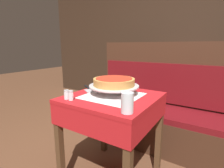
{
  "coord_description": "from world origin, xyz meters",
  "views": [
    {
      "loc": [
        0.73,
        -1.14,
        1.16
      ],
      "look_at": [
        -0.01,
        0.01,
        0.86
      ],
      "focal_mm": 28.0,
      "sensor_mm": 36.0,
      "label": 1
    }
  ],
  "objects_px": {
    "dining_table_front": "(112,110)",
    "deep_dish_pizza": "(114,82)",
    "pizza_pan_stand": "(114,86)",
    "water_glass_near": "(127,103)",
    "napkin_holder": "(118,82)",
    "dining_table_rear": "(177,80)",
    "booth_bench": "(158,116)",
    "pepper_shaker": "(71,95)",
    "salt_shaker": "(67,95)",
    "condiment_caddy": "(175,69)",
    "pizza_server": "(89,89)"
  },
  "relations": [
    {
      "from": "pizza_server",
      "to": "dining_table_front",
      "type": "bearing_deg",
      "value": -10.91
    },
    {
      "from": "dining_table_front",
      "to": "salt_shaker",
      "type": "relative_size",
      "value": 10.79
    },
    {
      "from": "dining_table_rear",
      "to": "water_glass_near",
      "type": "relative_size",
      "value": 6.07
    },
    {
      "from": "water_glass_near",
      "to": "napkin_holder",
      "type": "relative_size",
      "value": 1.25
    },
    {
      "from": "dining_table_rear",
      "to": "water_glass_near",
      "type": "height_order",
      "value": "water_glass_near"
    },
    {
      "from": "pizza_server",
      "to": "condiment_caddy",
      "type": "distance_m",
      "value": 1.66
    },
    {
      "from": "booth_bench",
      "to": "pepper_shaker",
      "type": "relative_size",
      "value": 22.99
    },
    {
      "from": "napkin_holder",
      "to": "condiment_caddy",
      "type": "relative_size",
      "value": 0.68
    },
    {
      "from": "water_glass_near",
      "to": "salt_shaker",
      "type": "xyz_separation_m",
      "value": [
        -0.51,
        -0.0,
        -0.03
      ]
    },
    {
      "from": "dining_table_rear",
      "to": "pizza_pan_stand",
      "type": "bearing_deg",
      "value": -95.51
    },
    {
      "from": "dining_table_front",
      "to": "water_glass_near",
      "type": "bearing_deg",
      "value": -44.18
    },
    {
      "from": "booth_bench",
      "to": "water_glass_near",
      "type": "relative_size",
      "value": 13.4
    },
    {
      "from": "booth_bench",
      "to": "condiment_caddy",
      "type": "relative_size",
      "value": 11.42
    },
    {
      "from": "booth_bench",
      "to": "water_glass_near",
      "type": "bearing_deg",
      "value": -82.61
    },
    {
      "from": "water_glass_near",
      "to": "pepper_shaker",
      "type": "relative_size",
      "value": 1.72
    },
    {
      "from": "dining_table_rear",
      "to": "pepper_shaker",
      "type": "xyz_separation_m",
      "value": [
        -0.33,
        -1.92,
        0.16
      ]
    },
    {
      "from": "deep_dish_pizza",
      "to": "dining_table_rear",
      "type": "bearing_deg",
      "value": 84.49
    },
    {
      "from": "deep_dish_pizza",
      "to": "condiment_caddy",
      "type": "height_order",
      "value": "condiment_caddy"
    },
    {
      "from": "dining_table_front",
      "to": "deep_dish_pizza",
      "type": "xyz_separation_m",
      "value": [
        -0.01,
        0.04,
        0.23
      ]
    },
    {
      "from": "deep_dish_pizza",
      "to": "condiment_caddy",
      "type": "bearing_deg",
      "value": 85.91
    },
    {
      "from": "booth_bench",
      "to": "pepper_shaker",
      "type": "bearing_deg",
      "value": -107.02
    },
    {
      "from": "deep_dish_pizza",
      "to": "water_glass_near",
      "type": "relative_size",
      "value": 2.71
    },
    {
      "from": "salt_shaker",
      "to": "condiment_caddy",
      "type": "distance_m",
      "value": 1.97
    },
    {
      "from": "pizza_pan_stand",
      "to": "water_glass_near",
      "type": "distance_m",
      "value": 0.42
    },
    {
      "from": "dining_table_front",
      "to": "pizza_pan_stand",
      "type": "height_order",
      "value": "pizza_pan_stand"
    },
    {
      "from": "booth_bench",
      "to": "pizza_pan_stand",
      "type": "relative_size",
      "value": 4.08
    },
    {
      "from": "deep_dish_pizza",
      "to": "pepper_shaker",
      "type": "distance_m",
      "value": 0.37
    },
    {
      "from": "booth_bench",
      "to": "pizza_pan_stand",
      "type": "bearing_deg",
      "value": -101.14
    },
    {
      "from": "pizza_server",
      "to": "water_glass_near",
      "type": "relative_size",
      "value": 1.97
    },
    {
      "from": "salt_shaker",
      "to": "condiment_caddy",
      "type": "bearing_deg",
      "value": 80.08
    },
    {
      "from": "pizza_pan_stand",
      "to": "pizza_server",
      "type": "bearing_deg",
      "value": 177.71
    },
    {
      "from": "booth_bench",
      "to": "pizza_server",
      "type": "bearing_deg",
      "value": -119.78
    },
    {
      "from": "booth_bench",
      "to": "pepper_shaker",
      "type": "height_order",
      "value": "booth_bench"
    },
    {
      "from": "dining_table_rear",
      "to": "condiment_caddy",
      "type": "height_order",
      "value": "condiment_caddy"
    },
    {
      "from": "booth_bench",
      "to": "deep_dish_pizza",
      "type": "distance_m",
      "value": 0.93
    },
    {
      "from": "pizza_pan_stand",
      "to": "salt_shaker",
      "type": "bearing_deg",
      "value": -125.5
    },
    {
      "from": "booth_bench",
      "to": "condiment_caddy",
      "type": "height_order",
      "value": "booth_bench"
    },
    {
      "from": "pizza_server",
      "to": "pepper_shaker",
      "type": "height_order",
      "value": "pepper_shaker"
    },
    {
      "from": "pizza_pan_stand",
      "to": "water_glass_near",
      "type": "xyz_separation_m",
      "value": [
        0.29,
        -0.31,
        -0.0
      ]
    },
    {
      "from": "deep_dish_pizza",
      "to": "dining_table_front",
      "type": "bearing_deg",
      "value": -73.23
    },
    {
      "from": "salt_shaker",
      "to": "pepper_shaker",
      "type": "relative_size",
      "value": 0.97
    },
    {
      "from": "dining_table_front",
      "to": "condiment_caddy",
      "type": "bearing_deg",
      "value": 86.47
    },
    {
      "from": "deep_dish_pizza",
      "to": "napkin_holder",
      "type": "bearing_deg",
      "value": 113.14
    },
    {
      "from": "water_glass_near",
      "to": "pepper_shaker",
      "type": "height_order",
      "value": "water_glass_near"
    },
    {
      "from": "pepper_shaker",
      "to": "napkin_holder",
      "type": "xyz_separation_m",
      "value": [
        0.07,
        0.56,
        0.01
      ]
    },
    {
      "from": "dining_table_front",
      "to": "deep_dish_pizza",
      "type": "relative_size",
      "value": 2.26
    },
    {
      "from": "deep_dish_pizza",
      "to": "pepper_shaker",
      "type": "bearing_deg",
      "value": -119.62
    },
    {
      "from": "salt_shaker",
      "to": "napkin_holder",
      "type": "relative_size",
      "value": 0.71
    },
    {
      "from": "dining_table_front",
      "to": "napkin_holder",
      "type": "height_order",
      "value": "napkin_holder"
    },
    {
      "from": "pepper_shaker",
      "to": "condiment_caddy",
      "type": "relative_size",
      "value": 0.5
    }
  ]
}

